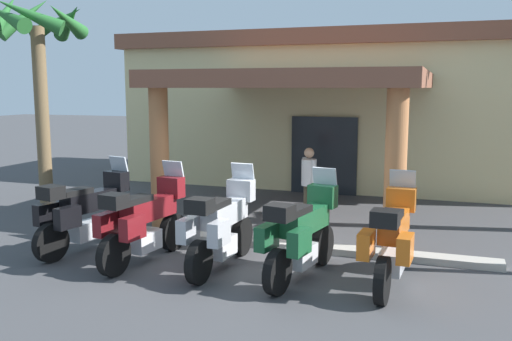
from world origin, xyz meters
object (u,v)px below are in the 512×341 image
(motorcycle_black, at_px, (85,212))
(pedestrian, at_px, (309,180))
(motel_building, at_px, (342,107))
(motorcycle_green, at_px, (301,234))
(motorcycle_orange, at_px, (392,240))
(palm_tree_roadside, at_px, (38,43))
(motorcycle_maroon, at_px, (144,222))
(motorcycle_silver, at_px, (221,226))

(motorcycle_black, xyz_separation_m, pedestrian, (3.22, 3.40, 0.23))
(motorcycle_black, distance_m, pedestrian, 4.69)
(motel_building, bearing_deg, motorcycle_green, -82.85)
(motorcycle_orange, distance_m, palm_tree_roadside, 9.33)
(motorcycle_maroon, bearing_deg, motorcycle_orange, -79.20)
(motorcycle_silver, distance_m, palm_tree_roadside, 7.10)
(pedestrian, distance_m, palm_tree_roadside, 6.96)
(motorcycle_silver, relative_size, palm_tree_roadside, 0.43)
(palm_tree_roadside, bearing_deg, motel_building, 47.43)
(motorcycle_black, bearing_deg, motorcycle_orange, -78.39)
(motorcycle_silver, relative_size, motorcycle_green, 1.01)
(motorcycle_maroon, xyz_separation_m, palm_tree_roadside, (-4.36, 2.93, 3.20))
(motorcycle_green, bearing_deg, motorcycle_silver, 98.88)
(motorcycle_green, xyz_separation_m, motorcycle_orange, (1.33, 0.13, 0.00))
(motorcycle_orange, bearing_deg, motorcycle_maroon, 96.43)
(motorcycle_black, relative_size, motorcycle_silver, 0.99)
(motel_building, height_order, motorcycle_black, motel_building)
(motorcycle_silver, xyz_separation_m, palm_tree_roadside, (-5.68, 2.81, 3.20))
(motel_building, bearing_deg, palm_tree_roadside, -132.19)
(motorcycle_black, xyz_separation_m, motorcycle_green, (3.97, -0.19, 0.00))
(motorcycle_maroon, bearing_deg, pedestrian, -19.49)
(motorcycle_silver, bearing_deg, motorcycle_orange, -84.76)
(motorcycle_maroon, distance_m, motorcycle_green, 2.65)
(motorcycle_maroon, distance_m, pedestrian, 4.12)
(motorcycle_silver, height_order, motorcycle_orange, same)
(motorcycle_black, xyz_separation_m, palm_tree_roadside, (-3.03, 2.67, 3.20))
(motorcycle_maroon, height_order, palm_tree_roadside, palm_tree_roadside)
(motel_building, bearing_deg, motorcycle_orange, -74.77)
(motorcycle_green, bearing_deg, motel_building, 18.12)
(pedestrian, bearing_deg, motorcycle_green, -117.95)
(pedestrian, bearing_deg, motorcycle_orange, -98.77)
(motorcycle_black, height_order, motorcycle_orange, same)
(motorcycle_black, xyz_separation_m, motorcycle_maroon, (1.32, -0.25, 0.00))
(motorcycle_maroon, xyz_separation_m, pedestrian, (1.90, 3.65, 0.23))
(motel_building, xyz_separation_m, motorcycle_maroon, (-1.55, -9.35, -1.57))
(motorcycle_black, xyz_separation_m, motorcycle_silver, (2.65, -0.13, 0.00))
(motel_building, height_order, motorcycle_maroon, motel_building)
(motorcycle_green, bearing_deg, palm_tree_roadside, 79.13)
(motorcycle_black, bearing_deg, palm_tree_roadside, 60.79)
(motorcycle_green, relative_size, pedestrian, 1.36)
(motel_building, xyz_separation_m, palm_tree_roadside, (-5.90, -6.43, 1.63))
(motel_building, height_order, motorcycle_silver, motel_building)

